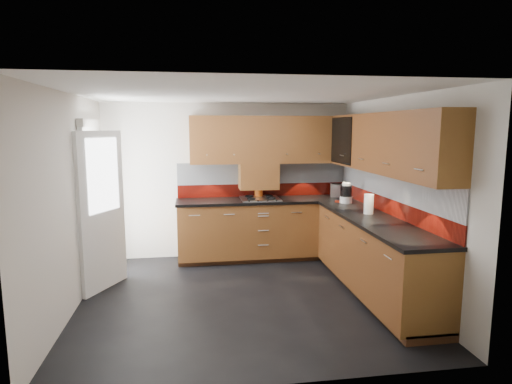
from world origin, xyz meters
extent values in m
cube|color=black|center=(0.00, 0.00, -0.01)|extent=(4.00, 3.80, 0.02)
cube|color=white|center=(0.00, 0.00, 2.45)|extent=(4.00, 3.80, 0.10)
cube|color=beige|center=(0.00, 1.84, 1.20)|extent=(4.00, 0.08, 2.64)
cube|color=beige|center=(0.00, -1.84, 1.20)|extent=(4.00, 0.08, 2.64)
cube|color=beige|center=(-1.94, 0.00, 1.20)|extent=(0.08, 3.80, 2.64)
cube|color=beige|center=(1.94, 0.00, 1.20)|extent=(0.08, 3.80, 2.64)
cube|color=brown|center=(0.55, 1.50, 0.48)|extent=(2.70, 0.60, 0.95)
cube|color=#5E3116|center=(1.60, -0.10, 0.48)|extent=(0.60, 2.60, 0.95)
cube|color=#432512|center=(0.55, 1.53, 0.05)|extent=(2.70, 0.54, 0.10)
cube|color=#432512|center=(1.63, -0.10, 0.05)|extent=(0.54, 2.60, 0.10)
cube|color=black|center=(0.54, 1.49, 0.92)|extent=(2.72, 0.62, 0.04)
cube|color=black|center=(1.59, -0.12, 0.92)|extent=(0.62, 2.60, 0.04)
cube|color=maroon|center=(0.55, 1.79, 1.04)|extent=(2.70, 0.02, 0.20)
cube|color=silver|center=(0.55, 1.79, 1.31)|extent=(2.70, 0.02, 0.34)
cube|color=maroon|center=(1.89, 0.20, 1.04)|extent=(0.02, 3.20, 0.20)
cube|color=silver|center=(1.89, 0.20, 1.31)|extent=(0.02, 3.20, 0.34)
cube|color=brown|center=(0.65, 1.64, 1.84)|extent=(2.50, 0.33, 0.72)
cube|color=#5E3116|center=(1.73, 0.04, 1.84)|extent=(0.33, 2.87, 0.72)
cube|color=silver|center=(0.50, 1.46, 1.63)|extent=(1.80, 0.01, 0.16)
cube|color=silver|center=(1.56, 0.00, 1.63)|extent=(0.01, 2.00, 0.16)
cube|color=brown|center=(0.45, 1.64, 1.28)|extent=(0.60, 0.33, 0.40)
cube|color=black|center=(1.56, 1.07, 1.84)|extent=(0.01, 0.80, 0.66)
cube|color=#FFD18C|center=(1.87, 1.07, 1.84)|extent=(0.01, 0.76, 0.64)
cube|color=black|center=(1.73, 1.07, 1.86)|extent=(0.29, 0.76, 0.01)
cylinder|color=black|center=(1.73, 0.82, 1.96)|extent=(0.07, 0.07, 0.16)
cylinder|color=black|center=(1.73, 0.97, 1.96)|extent=(0.07, 0.07, 0.16)
cylinder|color=white|center=(1.73, 1.12, 1.96)|extent=(0.07, 0.07, 0.16)
cylinder|color=black|center=(1.73, 1.27, 1.96)|extent=(0.07, 0.07, 0.16)
cube|color=white|center=(-1.86, 0.90, 1.02)|extent=(0.06, 0.95, 2.04)
cube|color=white|center=(-1.68, 0.55, 1.00)|extent=(0.42, 0.73, 1.98)
cube|color=white|center=(-1.65, 0.55, 1.45)|extent=(0.28, 0.50, 0.90)
cube|color=silver|center=(0.45, 1.48, 0.95)|extent=(0.59, 0.51, 0.02)
torus|color=black|center=(0.30, 1.36, 0.98)|extent=(0.13, 0.13, 0.02)
torus|color=black|center=(0.60, 1.36, 0.98)|extent=(0.13, 0.13, 0.02)
torus|color=black|center=(0.30, 1.60, 0.98)|extent=(0.13, 0.13, 0.02)
torus|color=black|center=(0.60, 1.60, 0.98)|extent=(0.13, 0.13, 0.02)
cube|color=black|center=(0.45, 1.24, 0.96)|extent=(0.45, 0.04, 0.02)
cylinder|color=orange|center=(0.46, 1.67, 1.02)|extent=(0.13, 0.13, 0.16)
cylinder|color=olive|center=(0.45, 1.69, 1.22)|extent=(0.06, 0.02, 0.32)
cylinder|color=olive|center=(0.46, 1.69, 1.21)|extent=(0.05, 0.03, 0.30)
cylinder|color=olive|center=(0.45, 1.69, 1.23)|extent=(0.06, 0.03, 0.34)
cylinder|color=olive|center=(0.47, 1.68, 1.20)|extent=(0.04, 0.04, 0.28)
cylinder|color=olive|center=(0.44, 1.68, 1.21)|extent=(0.04, 0.05, 0.31)
cube|color=silver|center=(1.73, 1.55, 1.04)|extent=(0.32, 0.24, 0.20)
cube|color=black|center=(1.73, 1.55, 1.14)|extent=(0.22, 0.08, 0.01)
cube|color=black|center=(1.73, 1.60, 1.14)|extent=(0.22, 0.08, 0.01)
cylinder|color=white|center=(1.63, 0.98, 0.99)|extent=(0.18, 0.18, 0.10)
cylinder|color=black|center=(1.63, 0.98, 1.12)|extent=(0.17, 0.17, 0.16)
cylinder|color=white|center=(1.63, 0.98, 1.21)|extent=(0.12, 0.12, 0.04)
cylinder|color=white|center=(1.64, 0.19, 1.07)|extent=(0.12, 0.12, 0.25)
cube|color=red|center=(1.57, 1.08, 0.95)|extent=(0.16, 0.16, 0.01)
camera|label=1|loc=(-0.58, -4.86, 2.02)|focal=30.00mm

